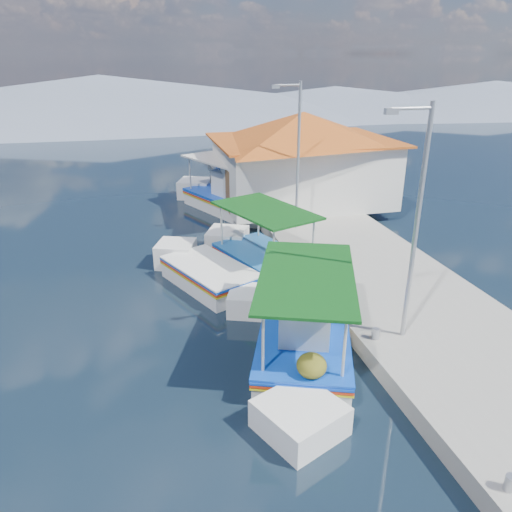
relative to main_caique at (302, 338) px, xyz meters
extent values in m
plane|color=black|center=(-1.94, -2.50, -0.51)|extent=(160.00, 160.00, 0.00)
cube|color=gray|center=(3.96, 3.50, -0.26)|extent=(5.00, 44.00, 0.50)
cylinder|color=#A5A8AD|center=(1.86, -5.50, 0.14)|extent=(0.20, 0.20, 0.30)
cylinder|color=#A5A8AD|center=(1.86, -0.50, 0.14)|extent=(0.20, 0.20, 0.30)
cylinder|color=#A5A8AD|center=(1.86, 5.50, 0.14)|extent=(0.20, 0.20, 0.30)
cylinder|color=#A5A8AD|center=(1.86, 11.50, 0.14)|extent=(0.20, 0.20, 0.30)
cube|color=silver|center=(0.03, -0.08, -0.28)|extent=(3.67, 4.93, 0.97)
cube|color=silver|center=(-1.02, 2.66, -0.16)|extent=(2.13, 2.13, 1.07)
cube|color=silver|center=(1.04, -2.73, -0.28)|extent=(2.07, 2.07, 0.92)
cube|color=#0E41BC|center=(0.03, -0.08, 0.16)|extent=(3.78, 5.08, 0.06)
cube|color=red|center=(0.03, -0.08, 0.08)|extent=(3.78, 5.08, 0.05)
cube|color=gold|center=(0.03, -0.08, 0.01)|extent=(3.78, 5.08, 0.04)
cube|color=#0E41BC|center=(0.03, -0.08, 0.24)|extent=(3.79, 5.05, 0.05)
cube|color=brown|center=(0.03, -0.08, 0.21)|extent=(3.48, 4.79, 0.05)
cube|color=silver|center=(0.14, -0.36, 0.77)|extent=(1.63, 1.68, 1.12)
cube|color=silver|center=(0.14, -0.36, 1.35)|extent=(1.77, 1.81, 0.06)
cylinder|color=beige|center=(-1.47, 1.34, 1.02)|extent=(0.07, 0.07, 1.63)
cylinder|color=beige|center=(0.20, 1.98, 1.02)|extent=(0.07, 0.07, 1.63)
cylinder|color=beige|center=(-0.15, -2.13, 1.02)|extent=(0.07, 0.07, 1.63)
cylinder|color=beige|center=(1.53, -1.49, 1.02)|extent=(0.07, 0.07, 1.63)
cube|color=#0D4513|center=(0.03, -0.08, 1.84)|extent=(3.78, 4.97, 0.07)
ellipsoid|color=#404311|center=(-0.86, 1.11, 0.50)|extent=(0.77, 0.85, 0.58)
ellipsoid|color=#404311|center=(-0.38, 1.84, 0.45)|extent=(0.65, 0.72, 0.49)
ellipsoid|color=#404311|center=(0.87, -1.72, 0.47)|extent=(0.69, 0.76, 0.52)
sphere|color=#FF4208|center=(0.76, 0.86, 0.97)|extent=(0.41, 0.41, 0.41)
cube|color=silver|center=(0.42, 5.33, -0.28)|extent=(3.32, 4.38, 0.99)
cube|color=silver|center=(1.34, 7.78, -0.15)|extent=(1.99, 1.99, 1.10)
cube|color=silver|center=(-0.47, 2.96, -0.28)|extent=(1.94, 1.94, 0.94)
cube|color=#0E41BC|center=(0.42, 5.33, 0.18)|extent=(3.42, 4.51, 0.06)
cube|color=red|center=(0.42, 5.33, 0.10)|extent=(3.42, 4.51, 0.05)
cube|color=gold|center=(0.42, 5.33, 0.03)|extent=(3.42, 4.51, 0.04)
cube|color=#1C5FAC|center=(0.42, 5.33, 0.26)|extent=(3.43, 4.48, 0.05)
cube|color=brown|center=(0.42, 5.33, 0.22)|extent=(3.14, 4.24, 0.05)
cylinder|color=beige|center=(0.21, 7.15, 1.06)|extent=(0.07, 0.07, 1.67)
cylinder|color=beige|center=(1.78, 6.57, 1.06)|extent=(0.07, 0.07, 1.67)
cylinder|color=beige|center=(-0.93, 4.09, 1.06)|extent=(0.07, 0.07, 1.67)
cylinder|color=beige|center=(0.63, 3.51, 1.06)|extent=(0.07, 0.07, 1.67)
cube|color=#0D4513|center=(0.42, 5.33, 1.90)|extent=(3.42, 4.41, 0.07)
cube|color=silver|center=(-1.70, 4.72, -0.28)|extent=(3.13, 3.98, 0.98)
cube|color=silver|center=(-0.75, 6.88, -0.16)|extent=(1.73, 1.73, 1.08)
cube|color=silver|center=(-2.63, 2.64, -0.28)|extent=(1.68, 1.68, 0.93)
cube|color=#0E41BC|center=(-1.70, 4.72, 0.17)|extent=(3.23, 4.09, 0.06)
cube|color=red|center=(-1.70, 4.72, 0.09)|extent=(3.23, 4.09, 0.05)
cube|color=gold|center=(-1.70, 4.72, 0.02)|extent=(3.23, 4.09, 0.04)
cube|color=silver|center=(-1.70, 4.72, 0.25)|extent=(3.23, 4.07, 0.05)
cube|color=brown|center=(-1.70, 4.72, 0.22)|extent=(2.97, 3.85, 0.05)
cube|color=silver|center=(0.56, 13.56, -0.26)|extent=(4.00, 5.07, 1.06)
cube|color=silver|center=(1.80, 16.29, -0.13)|extent=(2.18, 2.18, 1.17)
cube|color=silver|center=(-0.64, 10.91, -0.26)|extent=(2.12, 2.12, 1.01)
cube|color=#0E41BC|center=(0.56, 13.56, 0.23)|extent=(4.12, 5.22, 0.07)
cube|color=red|center=(0.56, 13.56, 0.14)|extent=(4.12, 5.22, 0.06)
cube|color=gold|center=(0.56, 13.56, 0.06)|extent=(4.12, 5.22, 0.04)
cube|color=#0E41BC|center=(0.56, 13.56, 0.31)|extent=(4.12, 5.19, 0.06)
cube|color=brown|center=(0.56, 13.56, 0.27)|extent=(3.79, 4.91, 0.06)
cube|color=silver|center=(0.42, 13.25, 0.89)|extent=(1.78, 1.86, 1.23)
cube|color=silver|center=(0.42, 13.25, 1.53)|extent=(1.93, 2.01, 0.07)
cylinder|color=beige|center=(0.49, 15.67, 1.17)|extent=(0.08, 0.08, 1.79)
cylinder|color=beige|center=(2.20, 14.89, 1.17)|extent=(0.08, 0.08, 1.79)
cylinder|color=beige|center=(-1.08, 12.23, 1.17)|extent=(0.08, 0.08, 1.79)
cylinder|color=beige|center=(0.63, 11.45, 1.17)|extent=(0.08, 0.08, 1.79)
cube|color=silver|center=(0.56, 13.56, 2.06)|extent=(4.11, 5.12, 0.08)
cube|color=silver|center=(4.26, 12.50, 1.49)|extent=(8.00, 6.00, 3.00)
cube|color=#AF4C18|center=(4.26, 12.50, 3.04)|extent=(8.64, 6.48, 0.10)
pyramid|color=#AF4C18|center=(4.26, 12.50, 3.69)|extent=(10.49, 10.49, 1.40)
cube|color=brown|center=(0.28, 11.50, 0.99)|extent=(0.06, 1.00, 2.00)
cube|color=#0E41BC|center=(0.28, 14.00, 1.59)|extent=(0.06, 1.20, 0.90)
cylinder|color=#A5A8AD|center=(2.66, -0.50, 2.99)|extent=(0.12, 0.12, 6.00)
cylinder|color=#A5A8AD|center=(2.16, -0.50, 5.84)|extent=(1.00, 0.08, 0.08)
cube|color=#A5A8AD|center=(1.66, -0.50, 5.79)|extent=(0.30, 0.14, 0.14)
cylinder|color=#A5A8AD|center=(2.66, 8.50, 2.99)|extent=(0.12, 0.12, 6.00)
cylinder|color=#A5A8AD|center=(2.16, 8.50, 5.84)|extent=(1.00, 0.08, 0.08)
cube|color=#A5A8AD|center=(1.66, 8.50, 5.79)|extent=(0.30, 0.14, 0.14)
cone|color=slate|center=(-6.94, 53.50, 1.94)|extent=(96.00, 96.00, 5.50)
cone|color=slate|center=(23.06, 53.50, 1.09)|extent=(76.80, 76.80, 3.80)
cone|color=slate|center=(48.06, 53.50, 1.29)|extent=(89.60, 89.60, 4.20)
camera|label=1|loc=(-3.90, -10.49, 6.95)|focal=34.31mm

